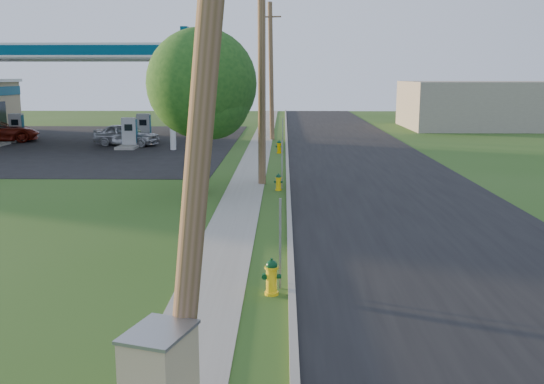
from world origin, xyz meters
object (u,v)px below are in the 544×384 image
object	(u,v)px
tree_verge	(204,88)
utility_pole_far	(271,71)
utility_pole_near	(206,54)
fuel_pump_sw	(17,130)
tree_lot	(204,71)
hydrant_far	(279,147)
hydrant_near	(272,277)
car_silver	(127,135)
utility_pole_mid	(262,65)
fuel_pump_ne	(130,136)
fuel_pump_se	(144,131)
price_pylon	(188,57)
hydrant_mid	(278,182)

from	to	relation	value
tree_verge	utility_pole_far	bearing A→B (deg)	84.05
utility_pole_near	utility_pole_far	bearing A→B (deg)	90.00
fuel_pump_sw	tree_lot	bearing A→B (deg)	26.73
tree_verge	fuel_pump_sw	bearing A→B (deg)	129.50
utility_pole_near	hydrant_far	world-z (taller)	utility_pole_near
utility_pole_near	hydrant_near	xyz separation A→B (m)	(0.67, 4.83, -4.41)
tree_lot	car_silver	distance (m)	10.92
utility_pole_near	utility_pole_mid	size ratio (longest dim) A/B	0.97
utility_pole_mid	fuel_pump_sw	world-z (taller)	utility_pole_mid
fuel_pump_ne	tree_verge	world-z (taller)	tree_verge
fuel_pump_ne	fuel_pump_sw	size ratio (longest dim) A/B	1.00
fuel_pump_se	car_silver	world-z (taller)	fuel_pump_se
utility_pole_near	car_silver	xyz separation A→B (m)	(-9.35, 31.95, -4.08)
tree_lot	fuel_pump_sw	bearing A→B (deg)	-153.27
price_pylon	utility_pole_far	bearing A→B (deg)	72.67
utility_pole_far	fuel_pump_sw	distance (m)	18.39
car_silver	utility_pole_near	bearing A→B (deg)	-151.07
tree_verge	hydrant_mid	distance (m)	4.73
fuel_pump_ne	hydrant_near	bearing A→B (deg)	-69.91
fuel_pump_se	hydrant_mid	xyz separation A→B (m)	(9.61, -18.43, -0.39)
utility_pole_far	hydrant_mid	world-z (taller)	utility_pole_far
utility_pole_near	fuel_pump_sw	xyz separation A→B (m)	(-17.90, 35.00, -4.08)
fuel_pump_se	hydrant_mid	distance (m)	20.79
utility_pole_mid	tree_lot	size ratio (longest dim) A/B	1.30
hydrant_near	hydrant_mid	world-z (taller)	hydrant_near
utility_pole_near	fuel_pump_se	bearing A→B (deg)	104.27
utility_pole_far	tree_verge	size ratio (longest dim) A/B	1.50
utility_pole_mid	hydrant_mid	world-z (taller)	utility_pole_mid
utility_pole_far	tree_lot	distance (m)	7.58
utility_pole_mid	hydrant_near	world-z (taller)	utility_pole_mid
tree_lot	hydrant_mid	world-z (taller)	tree_lot
utility_pole_far	hydrant_far	xyz separation A→B (m)	(0.64, -7.73, -4.42)
utility_pole_mid	fuel_pump_ne	bearing A→B (deg)	124.40
utility_pole_near	fuel_pump_sw	size ratio (longest dim) A/B	2.96
utility_pole_near	price_pylon	xyz separation A→B (m)	(-3.90, 23.50, 0.63)
utility_pole_mid	car_silver	size ratio (longest dim) A/B	2.30
fuel_pump_se	tree_lot	distance (m)	8.27
fuel_pump_sw	utility_pole_mid	bearing A→B (deg)	-43.52
fuel_pump_ne	tree_lot	world-z (taller)	tree_lot
fuel_pump_sw	utility_pole_far	bearing A→B (deg)	3.20
utility_pole_far	fuel_pump_ne	distance (m)	10.99
utility_pole_far	tree_verge	bearing A→B (deg)	-95.95
fuel_pump_sw	hydrant_mid	xyz separation A→B (m)	(18.61, -18.43, -0.39)
fuel_pump_se	fuel_pump_ne	bearing A→B (deg)	-90.00
fuel_pump_ne	tree_lot	size ratio (longest dim) A/B	0.42
fuel_pump_ne	utility_pole_mid	bearing A→B (deg)	-55.60
tree_lot	hydrant_far	distance (m)	15.03
hydrant_far	price_pylon	bearing A→B (deg)	-133.58
utility_pole_near	price_pylon	size ratio (longest dim) A/B	1.38
utility_pole_far	fuel_pump_sw	bearing A→B (deg)	-176.80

